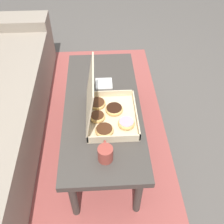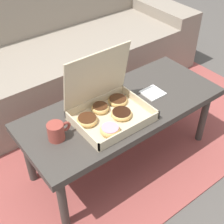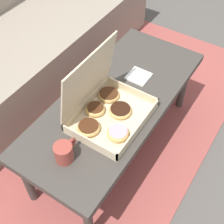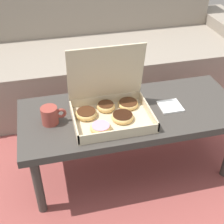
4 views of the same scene
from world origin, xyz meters
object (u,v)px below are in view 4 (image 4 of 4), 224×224
(coffee_table, at_px, (131,117))
(couch, at_px, (97,57))
(pastry_box, at_px, (109,107))
(coffee_mug, at_px, (50,115))

(coffee_table, bearing_deg, couch, 90.00)
(pastry_box, height_order, coffee_mug, pastry_box)
(couch, relative_size, coffee_mug, 19.81)
(coffee_table, distance_m, coffee_mug, 0.42)
(couch, relative_size, pastry_box, 6.33)
(couch, bearing_deg, coffee_mug, -113.89)
(pastry_box, relative_size, coffee_mug, 3.13)
(pastry_box, bearing_deg, couch, 82.50)
(couch, xyz_separation_m, coffee_table, (0.00, -0.92, 0.09))
(pastry_box, bearing_deg, coffee_mug, 176.95)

